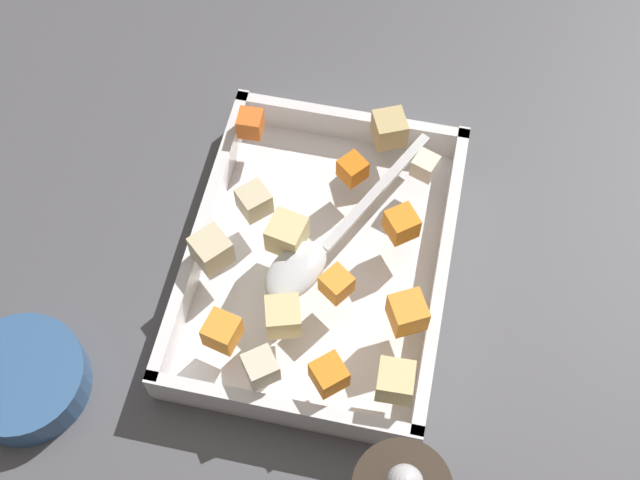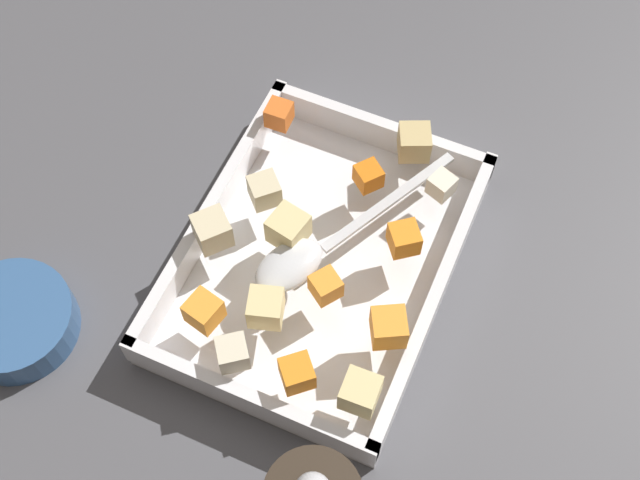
% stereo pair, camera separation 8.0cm
% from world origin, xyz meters
% --- Properties ---
extents(ground_plane, '(4.00, 4.00, 0.00)m').
position_xyz_m(ground_plane, '(0.00, 0.00, 0.00)').
color(ground_plane, '#4C4C51').
extents(baking_dish, '(0.34, 0.25, 0.05)m').
position_xyz_m(baking_dish, '(-0.00, -0.02, 0.02)').
color(baking_dish, silver).
rests_on(baking_dish, ground_plane).
extents(carrot_chunk_near_left, '(0.03, 0.03, 0.03)m').
position_xyz_m(carrot_chunk_near_left, '(-0.12, 0.05, 0.07)').
color(carrot_chunk_near_left, orange).
rests_on(carrot_chunk_near_left, baking_dish).
extents(carrot_chunk_center, '(0.03, 0.03, 0.02)m').
position_xyz_m(carrot_chunk_center, '(0.12, 0.08, 0.07)').
color(carrot_chunk_center, orange).
rests_on(carrot_chunk_center, baking_dish).
extents(carrot_chunk_corner_nw, '(0.03, 0.03, 0.02)m').
position_xyz_m(carrot_chunk_corner_nw, '(-0.05, -0.04, 0.07)').
color(carrot_chunk_corner_nw, orange).
rests_on(carrot_chunk_corner_nw, baking_dish).
extents(carrot_chunk_rim_edge, '(0.04, 0.04, 0.03)m').
position_xyz_m(carrot_chunk_rim_edge, '(0.03, -0.09, 0.07)').
color(carrot_chunk_rim_edge, orange).
rests_on(carrot_chunk_rim_edge, baking_dish).
extents(carrot_chunk_far_left, '(0.04, 0.04, 0.03)m').
position_xyz_m(carrot_chunk_far_left, '(-0.06, -0.11, 0.07)').
color(carrot_chunk_far_left, orange).
rests_on(carrot_chunk_far_left, baking_dish).
extents(carrot_chunk_corner_se, '(0.04, 0.04, 0.03)m').
position_xyz_m(carrot_chunk_corner_se, '(-0.14, -0.05, 0.07)').
color(carrot_chunk_corner_se, orange).
rests_on(carrot_chunk_corner_se, baking_dish).
extents(carrot_chunk_corner_sw, '(0.03, 0.03, 0.02)m').
position_xyz_m(carrot_chunk_corner_sw, '(0.08, -0.03, 0.07)').
color(carrot_chunk_corner_sw, orange).
rests_on(carrot_chunk_corner_sw, baking_dish).
extents(potato_chunk_near_right, '(0.04, 0.04, 0.03)m').
position_xyz_m(potato_chunk_near_right, '(-0.09, 0.00, 0.07)').
color(potato_chunk_near_right, '#E0CC89').
rests_on(potato_chunk_near_right, baking_dish).
extents(potato_chunk_near_spoon, '(0.04, 0.04, 0.03)m').
position_xyz_m(potato_chunk_near_spoon, '(0.02, 0.06, 0.07)').
color(potato_chunk_near_spoon, beige).
rests_on(potato_chunk_near_spoon, baking_dish).
extents(potato_chunk_under_handle, '(0.03, 0.03, 0.03)m').
position_xyz_m(potato_chunk_under_handle, '(-0.13, -0.11, 0.07)').
color(potato_chunk_under_handle, '#E0CC89').
rests_on(potato_chunk_under_handle, baking_dish).
extents(potato_chunk_back_center, '(0.04, 0.04, 0.03)m').
position_xyz_m(potato_chunk_back_center, '(0.14, -0.06, 0.07)').
color(potato_chunk_back_center, tan).
rests_on(potato_chunk_back_center, baking_dish).
extents(potato_chunk_far_right, '(0.04, 0.04, 0.03)m').
position_xyz_m(potato_chunk_far_right, '(-0.01, 0.02, 0.07)').
color(potato_chunk_far_right, '#E0CC89').
rests_on(potato_chunk_far_right, baking_dish).
extents(potato_chunk_heap_side, '(0.05, 0.05, 0.03)m').
position_xyz_m(potato_chunk_heap_side, '(-0.04, 0.08, 0.07)').
color(potato_chunk_heap_side, beige).
rests_on(potato_chunk_heap_side, baking_dish).
extents(parsnip_chunk_mid_right, '(0.03, 0.03, 0.02)m').
position_xyz_m(parsnip_chunk_mid_right, '(0.10, -0.10, 0.06)').
color(parsnip_chunk_mid_right, silver).
rests_on(parsnip_chunk_mid_right, baking_dish).
extents(parsnip_chunk_corner_ne, '(0.04, 0.04, 0.03)m').
position_xyz_m(parsnip_chunk_corner_ne, '(-0.14, 0.01, 0.07)').
color(parsnip_chunk_corner_ne, beige).
rests_on(parsnip_chunk_corner_ne, baking_dish).
extents(serving_spoon, '(0.23, 0.13, 0.02)m').
position_xyz_m(serving_spoon, '(-0.03, -0.01, 0.06)').
color(serving_spoon, silver).
rests_on(serving_spoon, baking_dish).
extents(small_prep_bowl, '(0.12, 0.12, 0.04)m').
position_xyz_m(small_prep_bowl, '(-0.18, 0.23, 0.02)').
color(small_prep_bowl, '#33598C').
rests_on(small_prep_bowl, ground_plane).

